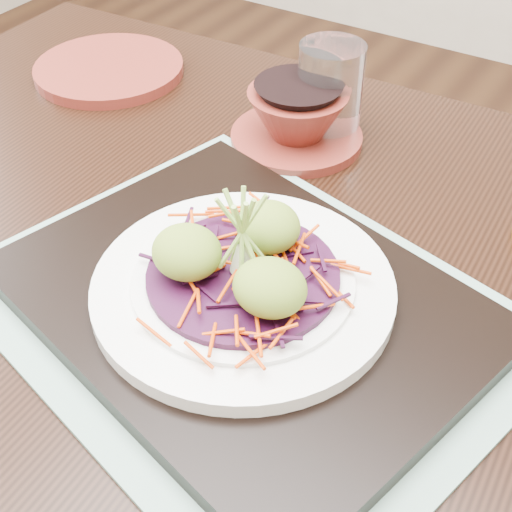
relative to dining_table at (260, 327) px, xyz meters
The scene contains 11 objects.
dining_table is the anchor object (origin of this frame).
placemat 0.12m from the dining_table, 69.96° to the right, with size 0.44×0.35×0.00m, color gray.
serving_tray 0.13m from the dining_table, 69.96° to the right, with size 0.39×0.29×0.02m, color black.
white_plate 0.14m from the dining_table, 69.96° to the right, with size 0.25×0.25×0.02m.
cabbage_bed 0.15m from the dining_table, 69.96° to the right, with size 0.16×0.16×0.01m, color #2E0926.
carrot_julienne 0.16m from the dining_table, 69.96° to the right, with size 0.19×0.19×0.01m, color #D03A03, non-canonical shape.
guacamole_scoops 0.17m from the dining_table, 70.13° to the right, with size 0.14×0.12×0.04m.
scallion_garnish 0.19m from the dining_table, 69.96° to the right, with size 0.06×0.06×0.09m, color #8CB849, non-canonical shape.
terracotta_side_plate 0.43m from the dining_table, 150.20° to the left, with size 0.19×0.19×0.01m, color maroon.
water_glass 0.28m from the dining_table, 102.78° to the left, with size 0.07×0.07×0.10m, color white.
terracotta_bowl_set 0.24m from the dining_table, 110.26° to the left, with size 0.17×0.17×0.06m.
Camera 1 is at (0.36, -0.48, 1.15)m, focal length 50.00 mm.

